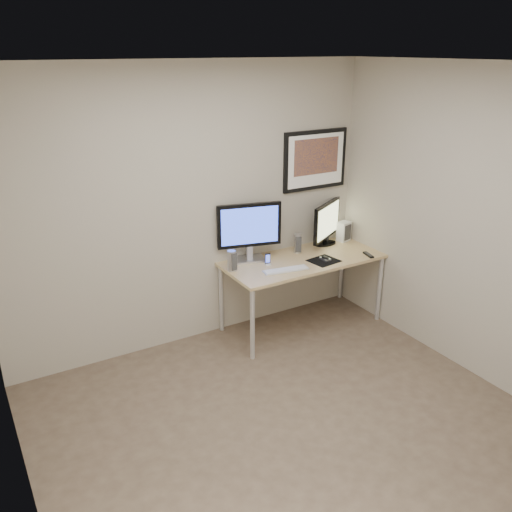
{
  "coord_description": "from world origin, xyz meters",
  "views": [
    {
      "loc": [
        -1.93,
        -2.71,
        2.69
      ],
      "look_at": [
        0.31,
        1.1,
        0.98
      ],
      "focal_mm": 38.0,
      "sensor_mm": 36.0,
      "label": 1
    }
  ],
  "objects_px": {
    "monitor_tv": "(327,222)",
    "speaker_left": "(232,261)",
    "framed_art": "(315,160)",
    "keyboard": "(286,270)",
    "phone_dock": "(268,259)",
    "fan_unit": "(344,231)",
    "monitor_large": "(249,229)",
    "desk": "(303,265)",
    "speaker_right": "(298,243)"
  },
  "relations": [
    {
      "from": "monitor_large",
      "to": "phone_dock",
      "type": "relative_size",
      "value": 5.36
    },
    {
      "from": "desk",
      "to": "framed_art",
      "type": "relative_size",
      "value": 2.13
    },
    {
      "from": "speaker_left",
      "to": "fan_unit",
      "type": "relative_size",
      "value": 0.94
    },
    {
      "from": "keyboard",
      "to": "monitor_large",
      "type": "bearing_deg",
      "value": 121.41
    },
    {
      "from": "framed_art",
      "to": "phone_dock",
      "type": "xyz_separation_m",
      "value": [
        -0.73,
        -0.29,
        -0.83
      ]
    },
    {
      "from": "monitor_tv",
      "to": "speaker_left",
      "type": "height_order",
      "value": "monitor_tv"
    },
    {
      "from": "framed_art",
      "to": "monitor_large",
      "type": "relative_size",
      "value": 1.21
    },
    {
      "from": "monitor_large",
      "to": "speaker_right",
      "type": "distance_m",
      "value": 0.58
    },
    {
      "from": "desk",
      "to": "fan_unit",
      "type": "height_order",
      "value": "fan_unit"
    },
    {
      "from": "monitor_large",
      "to": "fan_unit",
      "type": "bearing_deg",
      "value": 13.06
    },
    {
      "from": "speaker_left",
      "to": "framed_art",
      "type": "bearing_deg",
      "value": 4.03
    },
    {
      "from": "desk",
      "to": "keyboard",
      "type": "distance_m",
      "value": 0.36
    },
    {
      "from": "speaker_left",
      "to": "desk",
      "type": "bearing_deg",
      "value": -15.19
    },
    {
      "from": "monitor_large",
      "to": "fan_unit",
      "type": "relative_size",
      "value": 2.95
    },
    {
      "from": "monitor_tv",
      "to": "speaker_left",
      "type": "bearing_deg",
      "value": 156.36
    },
    {
      "from": "speaker_left",
      "to": "phone_dock",
      "type": "distance_m",
      "value": 0.37
    },
    {
      "from": "phone_dock",
      "to": "monitor_tv",
      "type": "bearing_deg",
      "value": 24.86
    },
    {
      "from": "keyboard",
      "to": "speaker_left",
      "type": "bearing_deg",
      "value": 159.2
    },
    {
      "from": "fan_unit",
      "to": "phone_dock",
      "type": "bearing_deg",
      "value": 174.46
    },
    {
      "from": "framed_art",
      "to": "keyboard",
      "type": "xyz_separation_m",
      "value": [
        -0.66,
        -0.5,
        -0.88
      ]
    },
    {
      "from": "monitor_tv",
      "to": "phone_dock",
      "type": "bearing_deg",
      "value": 161.98
    },
    {
      "from": "phone_dock",
      "to": "keyboard",
      "type": "relative_size",
      "value": 0.26
    },
    {
      "from": "keyboard",
      "to": "fan_unit",
      "type": "height_order",
      "value": "fan_unit"
    },
    {
      "from": "monitor_large",
      "to": "keyboard",
      "type": "relative_size",
      "value": 1.41
    },
    {
      "from": "monitor_large",
      "to": "speaker_left",
      "type": "height_order",
      "value": "monitor_large"
    },
    {
      "from": "keyboard",
      "to": "fan_unit",
      "type": "distance_m",
      "value": 1.07
    },
    {
      "from": "monitor_large",
      "to": "phone_dock",
      "type": "bearing_deg",
      "value": -50.8
    },
    {
      "from": "desk",
      "to": "speaker_left",
      "type": "xyz_separation_m",
      "value": [
        -0.75,
        0.09,
        0.17
      ]
    },
    {
      "from": "desk",
      "to": "monitor_tv",
      "type": "xyz_separation_m",
      "value": [
        0.45,
        0.22,
        0.31
      ]
    },
    {
      "from": "speaker_right",
      "to": "phone_dock",
      "type": "xyz_separation_m",
      "value": [
        -0.44,
        -0.13,
        -0.04
      ]
    },
    {
      "from": "monitor_large",
      "to": "keyboard",
      "type": "bearing_deg",
      "value": -54.08
    },
    {
      "from": "framed_art",
      "to": "speaker_left",
      "type": "bearing_deg",
      "value": -167.6
    },
    {
      "from": "desk",
      "to": "monitor_large",
      "type": "distance_m",
      "value": 0.65
    },
    {
      "from": "fan_unit",
      "to": "desk",
      "type": "bearing_deg",
      "value": -177.01
    },
    {
      "from": "framed_art",
      "to": "phone_dock",
      "type": "distance_m",
      "value": 1.15
    },
    {
      "from": "speaker_right",
      "to": "monitor_large",
      "type": "bearing_deg",
      "value": -164.04
    },
    {
      "from": "framed_art",
      "to": "desk",
      "type": "bearing_deg",
      "value": -136.54
    },
    {
      "from": "monitor_large",
      "to": "monitor_tv",
      "type": "distance_m",
      "value": 0.92
    },
    {
      "from": "monitor_large",
      "to": "speaker_right",
      "type": "height_order",
      "value": "monitor_large"
    },
    {
      "from": "phone_dock",
      "to": "fan_unit",
      "type": "bearing_deg",
      "value": 22.46
    },
    {
      "from": "monitor_tv",
      "to": "fan_unit",
      "type": "relative_size",
      "value": 2.49
    },
    {
      "from": "monitor_tv",
      "to": "speaker_right",
      "type": "bearing_deg",
      "value": 156.18
    },
    {
      "from": "phone_dock",
      "to": "keyboard",
      "type": "height_order",
      "value": "phone_dock"
    },
    {
      "from": "desk",
      "to": "speaker_right",
      "type": "xyz_separation_m",
      "value": [
        0.05,
        0.18,
        0.16
      ]
    },
    {
      "from": "desk",
      "to": "phone_dock",
      "type": "distance_m",
      "value": 0.41
    },
    {
      "from": "monitor_large",
      "to": "phone_dock",
      "type": "distance_m",
      "value": 0.34
    },
    {
      "from": "desk",
      "to": "phone_dock",
      "type": "bearing_deg",
      "value": 173.23
    },
    {
      "from": "speaker_left",
      "to": "keyboard",
      "type": "distance_m",
      "value": 0.52
    },
    {
      "from": "monitor_large",
      "to": "fan_unit",
      "type": "xyz_separation_m",
      "value": [
        1.16,
        -0.02,
        -0.21
      ]
    },
    {
      "from": "framed_art",
      "to": "keyboard",
      "type": "bearing_deg",
      "value": -143.09
    }
  ]
}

